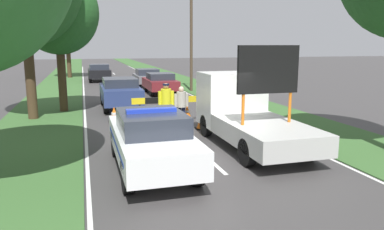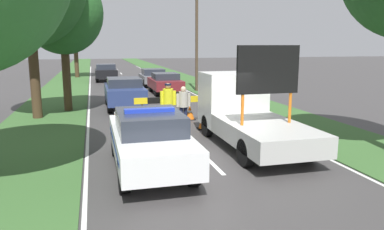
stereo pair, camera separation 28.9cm
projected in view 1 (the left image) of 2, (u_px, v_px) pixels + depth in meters
ground_plane at (207, 158)px, 11.00m from camera, size 160.00×160.00×0.00m
lane_markings at (133, 91)px, 26.89m from camera, size 6.91×63.85×0.01m
grass_verge_left at (59, 88)px, 28.44m from camera, size 3.45×120.00×0.03m
grass_verge_right at (191, 84)px, 31.31m from camera, size 3.45×120.00×0.03m
police_car at (151, 139)px, 9.85m from camera, size 1.85×4.88×1.66m
work_truck at (245, 111)px, 12.53m from camera, size 2.14×5.56×3.26m
road_barrier at (171, 101)px, 15.76m from camera, size 3.32×0.08×1.11m
police_officer at (166, 101)px, 14.81m from camera, size 0.64×0.41×1.79m
pedestrian_civilian at (181, 103)px, 14.93m from camera, size 0.59×0.38×1.64m
traffic_cone_near_police at (201, 121)px, 14.72m from camera, size 0.43×0.43×0.60m
traffic_cone_centre_front at (187, 112)px, 16.54m from camera, size 0.47×0.47×0.65m
traffic_cone_near_truck at (114, 115)px, 15.96m from camera, size 0.49×0.49×0.67m
queued_car_hatch_blue at (120, 92)px, 19.41m from camera, size 1.89×4.33×1.58m
queued_car_wagon_maroon at (160, 83)px, 25.25m from camera, size 1.85×4.01×1.39m
queued_car_suv_grey at (147, 77)px, 30.02m from camera, size 1.88×3.93×1.36m
queued_car_sedan_black at (99, 72)px, 33.83m from camera, size 1.90×4.04×1.54m
roadside_tree_mid_right at (58, 12)px, 17.71m from camera, size 3.82×3.82×6.80m
roadside_tree_far_left at (67, 25)px, 36.53m from camera, size 4.52×4.52×7.55m
utility_pole at (191, 37)px, 26.00m from camera, size 1.20×0.20×7.36m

